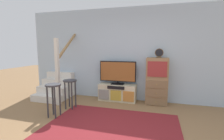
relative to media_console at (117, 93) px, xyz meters
The scene contains 9 objects.
back_wall 1.18m from the media_console, 41.69° to the left, with size 6.40×0.12×2.70m, color #A8BCD1.
area_rug 1.64m from the media_console, 79.33° to the right, with size 2.60×1.80×0.01m, color maroon.
media_console is the anchor object (origin of this frame).
television 0.60m from the media_console, 90.00° to the left, with size 1.07×0.22×0.68m.
side_cabinet 1.18m from the media_console, ahead, with size 0.58×0.38×1.28m.
desk_clock 1.63m from the media_console, ahead, with size 0.22×0.08×0.25m.
staircase 1.94m from the media_console, behind, with size 1.00×1.36×2.20m.
bar_stool_near 1.89m from the media_console, 125.65° to the right, with size 0.34×0.34×0.75m.
bar_stool_far 1.41m from the media_console, 136.84° to the right, with size 0.34×0.34×0.74m.
Camera 1 is at (0.85, -2.38, 1.55)m, focal length 26.44 mm.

